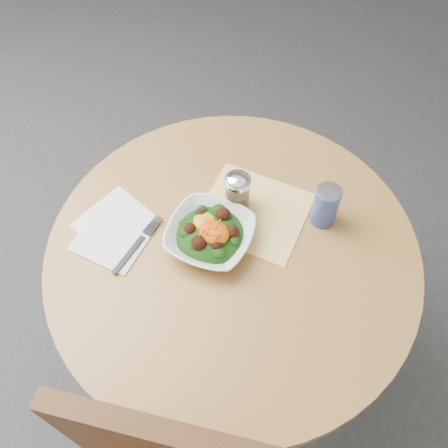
# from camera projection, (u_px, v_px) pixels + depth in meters

# --- Properties ---
(ground) EXTENTS (6.00, 6.00, 0.00)m
(ground) POSITION_uv_depth(u_px,v_px,m) (230.00, 353.00, 1.82)
(ground) COLOR #2C2C2F
(ground) RESTS_ON ground
(table) EXTENTS (0.90, 0.90, 0.75)m
(table) POSITION_uv_depth(u_px,v_px,m) (232.00, 286.00, 1.36)
(table) COLOR black
(table) RESTS_ON ground
(cloth_napkin) EXTENTS (0.27, 0.25, 0.00)m
(cloth_napkin) POSITION_uv_depth(u_px,v_px,m) (253.00, 212.00, 1.25)
(cloth_napkin) COLOR #F59E0C
(cloth_napkin) RESTS_ON table
(paper_napkins) EXTENTS (0.20, 0.22, 0.00)m
(paper_napkins) POSITION_uv_depth(u_px,v_px,m) (115.00, 229.00, 1.23)
(paper_napkins) COLOR white
(paper_napkins) RESTS_ON table
(salad_bowl) EXTENTS (0.22, 0.22, 0.08)m
(salad_bowl) POSITION_uv_depth(u_px,v_px,m) (210.00, 234.00, 1.19)
(salad_bowl) COLOR silver
(salad_bowl) RESTS_ON table
(fork) EXTENTS (0.03, 0.19, 0.00)m
(fork) POSITION_uv_depth(u_px,v_px,m) (139.00, 242.00, 1.20)
(fork) COLOR black
(fork) RESTS_ON table
(spice_shaker) EXTENTS (0.06, 0.06, 0.12)m
(spice_shaker) POSITION_uv_depth(u_px,v_px,m) (237.00, 192.00, 1.22)
(spice_shaker) COLOR silver
(spice_shaker) RESTS_ON table
(beverage_can) EXTENTS (0.06, 0.06, 0.12)m
(beverage_can) POSITION_uv_depth(u_px,v_px,m) (326.00, 205.00, 1.20)
(beverage_can) COLOR navy
(beverage_can) RESTS_ON table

